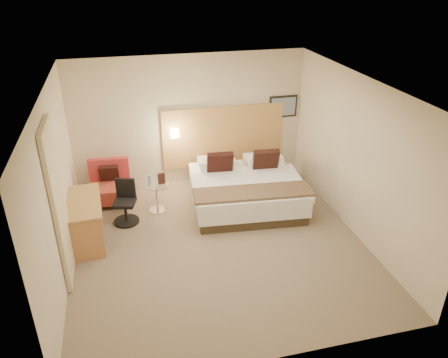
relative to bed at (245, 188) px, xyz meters
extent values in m
cube|color=#7B6953|center=(-0.83, -1.20, -0.34)|extent=(4.80, 5.00, 0.02)
cube|color=white|center=(-0.83, -1.20, 2.38)|extent=(4.80, 5.00, 0.02)
cube|color=beige|center=(-0.83, 1.31, 1.02)|extent=(4.80, 0.02, 2.70)
cube|color=beige|center=(-0.83, -3.71, 1.02)|extent=(4.80, 0.02, 2.70)
cube|color=beige|center=(-3.24, -1.20, 1.02)|extent=(0.02, 5.00, 2.70)
cube|color=beige|center=(1.58, -1.20, 1.02)|extent=(0.02, 5.00, 2.70)
cube|color=tan|center=(-0.13, 1.27, 0.62)|extent=(2.60, 0.04, 1.30)
cube|color=black|center=(1.19, 1.28, 1.17)|extent=(0.62, 0.03, 0.47)
cube|color=gray|center=(1.19, 1.26, 1.17)|extent=(0.54, 0.01, 0.39)
cylinder|color=silver|center=(-1.18, 1.22, 0.82)|extent=(0.02, 0.12, 0.02)
cube|color=#F5E4BF|center=(-1.18, 1.16, 0.82)|extent=(0.15, 0.15, 0.15)
cube|color=beige|center=(-3.19, -1.45, 0.89)|extent=(0.06, 0.90, 2.42)
cylinder|color=#91B3E0|center=(-1.81, 0.15, 0.33)|extent=(0.07, 0.07, 0.20)
cube|color=#3C1F18|center=(-1.59, 0.15, 0.34)|extent=(0.14, 0.08, 0.22)
cube|color=#3B2F1D|center=(0.00, 0.00, -0.24)|extent=(2.13, 2.13, 0.18)
cube|color=white|center=(0.00, 0.00, 0.00)|extent=(2.20, 2.20, 0.30)
cube|color=white|center=(-0.03, -0.29, 0.21)|extent=(2.21, 1.64, 0.10)
cube|color=silver|center=(-0.42, 0.79, 0.25)|extent=(0.74, 0.45, 0.18)
cube|color=silver|center=(0.55, 0.70, 0.25)|extent=(0.74, 0.45, 0.18)
cube|color=white|center=(-0.44, 0.52, 0.35)|extent=(0.74, 0.45, 0.18)
cube|color=white|center=(0.53, 0.44, 0.35)|extent=(0.74, 0.45, 0.18)
cube|color=black|center=(-0.43, 0.32, 0.43)|extent=(0.53, 0.32, 0.52)
cube|color=black|center=(0.48, 0.24, 0.43)|extent=(0.53, 0.32, 0.52)
cube|color=#B35524|center=(-0.06, -0.69, 0.28)|extent=(2.17, 0.75, 0.05)
cube|color=#A57F4D|center=(-2.89, 0.40, -0.28)|extent=(0.08, 0.08, 0.10)
cube|color=#AE6F52|center=(-2.26, 0.37, -0.28)|extent=(0.08, 0.08, 0.10)
cube|color=tan|center=(-2.86, 0.95, -0.28)|extent=(0.08, 0.08, 0.10)
cube|color=#986E47|center=(-2.23, 0.92, -0.28)|extent=(0.08, 0.08, 0.10)
cube|color=#9F362A|center=(-2.56, 0.66, -0.09)|extent=(0.82, 0.73, 0.29)
cube|color=#B53035|center=(-2.54, 0.94, 0.28)|extent=(0.79, 0.16, 0.44)
cube|color=black|center=(-2.55, 0.84, 0.21)|extent=(0.38, 0.21, 0.39)
cylinder|color=silver|center=(-1.70, 0.14, -0.32)|extent=(0.40, 0.40, 0.02)
cylinder|color=silver|center=(-1.70, 0.14, -0.05)|extent=(0.05, 0.05, 0.52)
cylinder|color=white|center=(-1.70, 0.14, 0.22)|extent=(0.59, 0.59, 0.01)
cube|color=#AD8244|center=(-2.97, -0.58, 0.42)|extent=(0.63, 1.26, 0.04)
cube|color=#BE7C4A|center=(-2.93, -1.15, 0.03)|extent=(0.51, 0.07, 0.73)
cube|color=#A97F42|center=(-3.00, -0.01, 0.03)|extent=(0.51, 0.07, 0.73)
cube|color=tan|center=(-2.91, -0.58, 0.34)|extent=(0.53, 1.17, 0.10)
cylinder|color=black|center=(-2.30, -0.16, -0.31)|extent=(0.56, 0.56, 0.04)
cylinder|color=black|center=(-2.30, -0.16, -0.11)|extent=(0.07, 0.07, 0.35)
cube|color=black|center=(-2.30, -0.16, 0.08)|extent=(0.46, 0.46, 0.06)
cube|color=black|center=(-2.26, 0.00, 0.30)|extent=(0.35, 0.14, 0.37)
camera|label=1|loc=(-2.20, -7.18, 4.00)|focal=35.00mm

